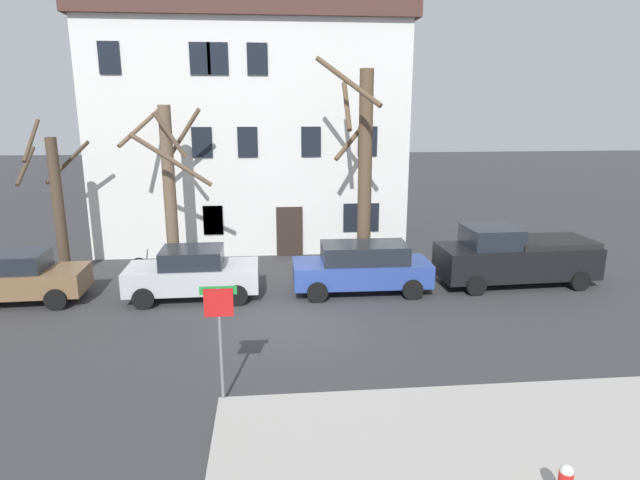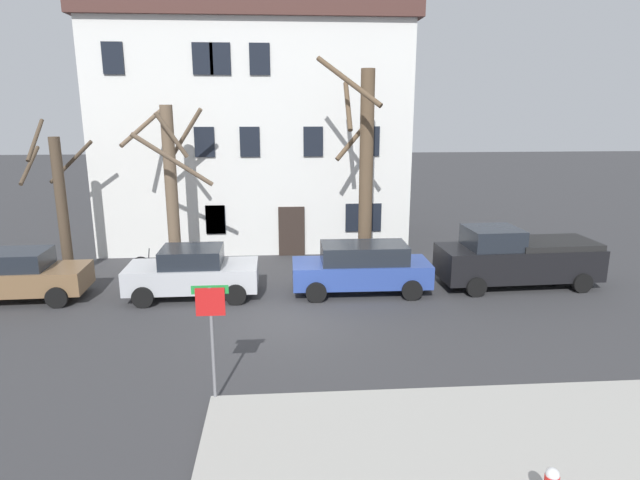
{
  "view_description": "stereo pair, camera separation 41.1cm",
  "coord_description": "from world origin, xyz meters",
  "px_view_note": "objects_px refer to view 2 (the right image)",
  "views": [
    {
      "loc": [
        -0.58,
        -14.89,
        6.16
      ],
      "look_at": [
        1.17,
        3.34,
        1.63
      ],
      "focal_mm": 30.15,
      "sensor_mm": 36.0,
      "label": 1
    },
    {
      "loc": [
        -0.17,
        -14.93,
        6.16
      ],
      "look_at": [
        1.17,
        3.34,
        1.63
      ],
      "focal_mm": 30.15,
      "sensor_mm": 36.0,
      "label": 2
    }
  ],
  "objects_px": {
    "car_silver_sedan": "(193,272)",
    "pickup_truck_black": "(517,258)",
    "tree_bare_mid": "(171,183)",
    "car_blue_wagon": "(362,267)",
    "tree_bare_far": "(364,166)",
    "street_sign_pole": "(211,322)",
    "bicycle_leaning": "(155,265)",
    "building_main": "(255,118)",
    "tree_bare_near": "(60,202)",
    "car_brown_sedan": "(18,276)"
  },
  "relations": [
    {
      "from": "building_main",
      "to": "tree_bare_near",
      "type": "height_order",
      "value": "building_main"
    },
    {
      "from": "tree_bare_far",
      "to": "pickup_truck_black",
      "type": "xyz_separation_m",
      "value": [
        5.11,
        -2.31,
        -3.0
      ]
    },
    {
      "from": "tree_bare_mid",
      "to": "car_blue_wagon",
      "type": "relative_size",
      "value": 1.35
    },
    {
      "from": "tree_bare_near",
      "to": "street_sign_pole",
      "type": "distance_m",
      "value": 11.46
    },
    {
      "from": "building_main",
      "to": "car_blue_wagon",
      "type": "distance_m",
      "value": 10.35
    },
    {
      "from": "tree_bare_far",
      "to": "car_silver_sedan",
      "type": "relative_size",
      "value": 1.84
    },
    {
      "from": "street_sign_pole",
      "to": "bicycle_leaning",
      "type": "xyz_separation_m",
      "value": [
        -3.3,
        9.29,
        -1.48
      ]
    },
    {
      "from": "car_brown_sedan",
      "to": "car_silver_sedan",
      "type": "height_order",
      "value": "car_silver_sedan"
    },
    {
      "from": "building_main",
      "to": "pickup_truck_black",
      "type": "distance_m",
      "value": 13.17
    },
    {
      "from": "building_main",
      "to": "tree_bare_near",
      "type": "bearing_deg",
      "value": -140.28
    },
    {
      "from": "tree_bare_near",
      "to": "pickup_truck_black",
      "type": "distance_m",
      "value": 16.51
    },
    {
      "from": "tree_bare_near",
      "to": "tree_bare_far",
      "type": "bearing_deg",
      "value": 0.21
    },
    {
      "from": "car_silver_sedan",
      "to": "tree_bare_mid",
      "type": "bearing_deg",
      "value": 110.8
    },
    {
      "from": "tree_bare_mid",
      "to": "car_silver_sedan",
      "type": "bearing_deg",
      "value": -69.2
    },
    {
      "from": "car_silver_sedan",
      "to": "pickup_truck_black",
      "type": "xyz_separation_m",
      "value": [
        11.2,
        0.33,
        0.18
      ]
    },
    {
      "from": "building_main",
      "to": "tree_bare_far",
      "type": "relative_size",
      "value": 1.74
    },
    {
      "from": "building_main",
      "to": "bicycle_leaning",
      "type": "bearing_deg",
      "value": -122.27
    },
    {
      "from": "pickup_truck_black",
      "to": "bicycle_leaning",
      "type": "bearing_deg",
      "value": 170.42
    },
    {
      "from": "building_main",
      "to": "bicycle_leaning",
      "type": "height_order",
      "value": "building_main"
    },
    {
      "from": "tree_bare_mid",
      "to": "car_brown_sedan",
      "type": "height_order",
      "value": "tree_bare_mid"
    },
    {
      "from": "tree_bare_mid",
      "to": "bicycle_leaning",
      "type": "bearing_deg",
      "value": -152.52
    },
    {
      "from": "tree_bare_near",
      "to": "car_brown_sedan",
      "type": "distance_m",
      "value": 3.27
    },
    {
      "from": "car_brown_sedan",
      "to": "street_sign_pole",
      "type": "height_order",
      "value": "street_sign_pole"
    },
    {
      "from": "car_brown_sedan",
      "to": "bicycle_leaning",
      "type": "xyz_separation_m",
      "value": [
        3.8,
        2.46,
        -0.46
      ]
    },
    {
      "from": "car_blue_wagon",
      "to": "pickup_truck_black",
      "type": "height_order",
      "value": "pickup_truck_black"
    },
    {
      "from": "tree_bare_near",
      "to": "pickup_truck_black",
      "type": "relative_size",
      "value": 1.03
    },
    {
      "from": "tree_bare_mid",
      "to": "street_sign_pole",
      "type": "distance_m",
      "value": 10.13
    },
    {
      "from": "bicycle_leaning",
      "to": "building_main",
      "type": "bearing_deg",
      "value": 57.73
    },
    {
      "from": "bicycle_leaning",
      "to": "street_sign_pole",
      "type": "bearing_deg",
      "value": -70.42
    },
    {
      "from": "car_blue_wagon",
      "to": "pickup_truck_black",
      "type": "xyz_separation_m",
      "value": [
        5.55,
        0.34,
        0.13
      ]
    },
    {
      "from": "tree_bare_mid",
      "to": "street_sign_pole",
      "type": "xyz_separation_m",
      "value": [
        2.58,
        -9.67,
        -1.6
      ]
    },
    {
      "from": "tree_bare_near",
      "to": "car_blue_wagon",
      "type": "xyz_separation_m",
      "value": [
        10.7,
        -2.62,
        -1.93
      ]
    },
    {
      "from": "tree_bare_near",
      "to": "pickup_truck_black",
      "type": "xyz_separation_m",
      "value": [
        16.25,
        -2.27,
        -1.8
      ]
    },
    {
      "from": "tree_bare_far",
      "to": "car_blue_wagon",
      "type": "xyz_separation_m",
      "value": [
        -0.44,
        -2.66,
        -3.13
      ]
    },
    {
      "from": "car_blue_wagon",
      "to": "street_sign_pole",
      "type": "relative_size",
      "value": 1.77
    },
    {
      "from": "tree_bare_far",
      "to": "tree_bare_near",
      "type": "bearing_deg",
      "value": -179.79
    },
    {
      "from": "street_sign_pole",
      "to": "bicycle_leaning",
      "type": "relative_size",
      "value": 1.5
    },
    {
      "from": "tree_bare_mid",
      "to": "pickup_truck_black",
      "type": "bearing_deg",
      "value": -11.81
    },
    {
      "from": "car_silver_sedan",
      "to": "car_blue_wagon",
      "type": "distance_m",
      "value": 5.65
    },
    {
      "from": "building_main",
      "to": "tree_bare_near",
      "type": "relative_size",
      "value": 2.39
    },
    {
      "from": "tree_bare_mid",
      "to": "pickup_truck_black",
      "type": "relative_size",
      "value": 1.12
    },
    {
      "from": "tree_bare_far",
      "to": "car_silver_sedan",
      "type": "height_order",
      "value": "tree_bare_far"
    },
    {
      "from": "tree_bare_far",
      "to": "street_sign_pole",
      "type": "height_order",
      "value": "tree_bare_far"
    },
    {
      "from": "car_brown_sedan",
      "to": "pickup_truck_black",
      "type": "distance_m",
      "value": 16.83
    },
    {
      "from": "car_blue_wagon",
      "to": "tree_bare_near",
      "type": "bearing_deg",
      "value": 166.26
    },
    {
      "from": "tree_bare_near",
      "to": "street_sign_pole",
      "type": "bearing_deg",
      "value": -55.13
    },
    {
      "from": "bicycle_leaning",
      "to": "tree_bare_far",
      "type": "bearing_deg",
      "value": 0.84
    },
    {
      "from": "tree_bare_mid",
      "to": "pickup_truck_black",
      "type": "distance_m",
      "value": 12.8
    },
    {
      "from": "tree_bare_far",
      "to": "bicycle_leaning",
      "type": "bearing_deg",
      "value": -179.16
    },
    {
      "from": "tree_bare_mid",
      "to": "car_blue_wagon",
      "type": "xyz_separation_m",
      "value": [
        6.76,
        -2.92,
        -2.55
      ]
    }
  ]
}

